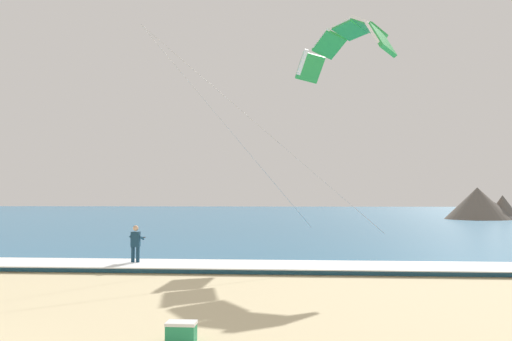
# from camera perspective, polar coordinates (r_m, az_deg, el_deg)

# --- Properties ---
(sea) EXTENTS (200.00, 120.00, 0.20)m
(sea) POSITION_cam_1_polar(r_m,az_deg,el_deg) (79.16, -1.35, -4.92)
(sea) COLOR teal
(sea) RESTS_ON ground
(surf_foam) EXTENTS (200.00, 2.71, 0.04)m
(surf_foam) POSITION_cam_1_polar(r_m,az_deg,el_deg) (21.34, -17.18, -9.81)
(surf_foam) COLOR white
(surf_foam) RESTS_ON sea
(surfboard) EXTENTS (0.49, 1.41, 0.09)m
(surfboard) POSITION_cam_1_polar(r_m,az_deg,el_deg) (21.07, -13.30, -10.49)
(surfboard) COLOR #E04C38
(surfboard) RESTS_ON ground
(kitesurfer) EXTENTS (0.55, 0.53, 1.69)m
(kitesurfer) POSITION_cam_1_polar(r_m,az_deg,el_deg) (20.99, -13.25, -8.01)
(kitesurfer) COLOR #143347
(kitesurfer) RESTS_ON ground
(kite_primary) EXTENTS (10.98, 8.27, 10.46)m
(kite_primary) POSITION_cam_1_polar(r_m,az_deg,el_deg) (26.94, 9.89, 13.88)
(kite_primary) COLOR green
(headland_right) EXTENTS (8.94, 7.92, 3.93)m
(headland_right) POSITION_cam_1_polar(r_m,az_deg,el_deg) (65.77, 24.06, -3.63)
(headland_right) COLOR #665B51
(headland_right) RESTS_ON ground
(cooler_box) EXTENTS (0.58, 0.38, 0.40)m
(cooler_box) POSITION_cam_1_polar(r_m,az_deg,el_deg) (10.49, -8.32, -17.36)
(cooler_box) COLOR #238E5B
(cooler_box) RESTS_ON ground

